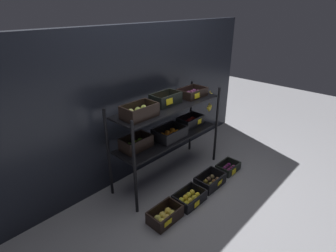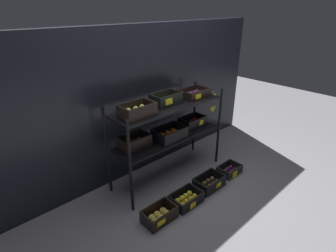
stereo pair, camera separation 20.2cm
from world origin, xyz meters
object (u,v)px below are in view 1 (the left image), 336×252
display_rack (168,121)px  crate_ground_lemon (189,198)px  crate_ground_kiwi (210,181)px  crate_ground_apple_gold (165,216)px  crate_ground_plum (228,168)px

display_rack → crate_ground_lemon: (-0.21, -0.52, -0.70)m
display_rack → crate_ground_kiwi: display_rack is taller
crate_ground_apple_gold → crate_ground_lemon: crate_ground_apple_gold is taller
display_rack → crate_ground_lemon: bearing=-111.9°
crate_ground_apple_gold → crate_ground_lemon: 0.38m
display_rack → crate_ground_plum: (0.61, -0.51, -0.71)m
crate_ground_lemon → crate_ground_kiwi: size_ratio=0.97×
crate_ground_apple_gold → crate_ground_kiwi: 0.78m
crate_ground_kiwi → display_rack: bearing=110.4°
crate_ground_lemon → crate_ground_plum: 0.82m
crate_ground_apple_gold → crate_ground_kiwi: bearing=0.1°
display_rack → crate_ground_apple_gold: size_ratio=4.49×
display_rack → crate_ground_kiwi: (0.19, -0.51, -0.69)m
crate_ground_apple_gold → crate_ground_plum: crate_ground_apple_gold is taller
display_rack → crate_ground_plum: bearing=-39.8°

